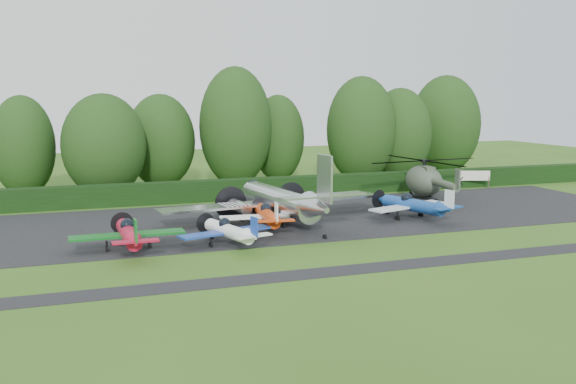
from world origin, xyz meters
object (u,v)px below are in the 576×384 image
object	(u,v)px
light_plane_white	(229,231)
sign_board	(474,176)
light_plane_blue	(412,205)
helicopter	(424,178)
light_plane_orange	(267,215)
light_plane_red	(129,234)
transport_plane	(280,201)

from	to	relation	value
light_plane_white	sign_board	world-z (taller)	light_plane_white
light_plane_white	light_plane_blue	xyz separation A→B (m)	(16.49, 4.16, 0.15)
light_plane_blue	helicopter	bearing A→B (deg)	72.06
light_plane_orange	light_plane_red	bearing A→B (deg)	-168.72
sign_board	light_plane_blue	bearing A→B (deg)	-157.79
transport_plane	light_plane_orange	distance (m)	3.30
light_plane_white	helicopter	world-z (taller)	helicopter
light_plane_red	light_plane_blue	distance (m)	23.27
light_plane_white	light_plane_red	bearing A→B (deg)	-170.45
light_plane_blue	helicopter	size ratio (longest dim) A/B	0.57
transport_plane	light_plane_blue	size ratio (longest dim) A/B	2.42
light_plane_orange	transport_plane	bearing A→B (deg)	47.20
light_plane_red	light_plane_blue	bearing A→B (deg)	9.89
light_plane_blue	sign_board	size ratio (longest dim) A/B	2.34
light_plane_white	light_plane_blue	bearing A→B (deg)	29.90
light_plane_blue	sign_board	bearing A→B (deg)	58.84
transport_plane	sign_board	bearing A→B (deg)	29.94
sign_board	light_plane_white	bearing A→B (deg)	-169.89
helicopter	sign_board	distance (m)	10.00
light_plane_orange	helicopter	xyz separation A→B (m)	(18.93, 8.93, 0.95)
transport_plane	light_plane_blue	xyz separation A→B (m)	(10.56, -2.61, -0.51)
light_plane_orange	light_plane_blue	distance (m)	12.46
transport_plane	light_plane_orange	bearing A→B (deg)	-118.46
transport_plane	light_plane_red	distance (m)	13.86
light_plane_white	light_plane_orange	distance (m)	5.78
light_plane_blue	helicopter	distance (m)	11.05
light_plane_white	helicopter	distance (m)	26.44
light_plane_red	light_plane_white	size ratio (longest dim) A/B	1.12
light_plane_white	light_plane_blue	world-z (taller)	light_plane_blue
transport_plane	helicopter	xyz separation A→B (m)	(17.02, 6.31, 0.34)
light_plane_orange	helicopter	world-z (taller)	helicopter
transport_plane	light_plane_white	world-z (taller)	transport_plane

